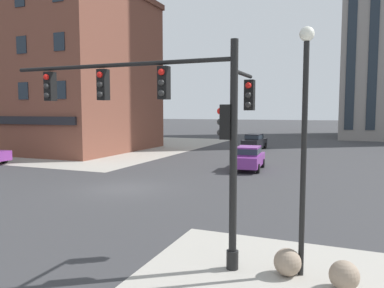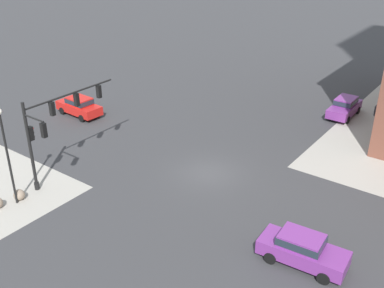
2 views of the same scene
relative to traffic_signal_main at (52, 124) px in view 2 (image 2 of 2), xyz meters
name	(u,v)px [view 2 (image 2 of 2)]	position (x,y,z in m)	size (l,w,h in m)	color
ground_plane	(208,173)	(-6.60, 7.55, -4.06)	(320.00, 320.00, 0.00)	#38383A
traffic_signal_main	(52,124)	(0.00, 0.00, 0.00)	(7.31, 2.09, 5.99)	black
bollard_sphere_curb_a	(19,195)	(3.09, -0.03, -3.71)	(0.70, 0.70, 0.70)	gray
street_lamp_corner_near	(6,147)	(3.40, 0.13, -0.23)	(0.36, 0.36, 6.22)	black
car_main_northbound_near	(302,248)	(-1.87, 16.47, -3.14)	(2.14, 4.52, 1.68)	#7A3389
car_main_southbound_near	(79,106)	(-8.32, -7.53, -3.14)	(2.05, 4.48, 1.68)	red
car_main_southbound_far	(345,106)	(-22.10, 11.42, -3.14)	(4.41, 1.91, 1.68)	#7A3389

